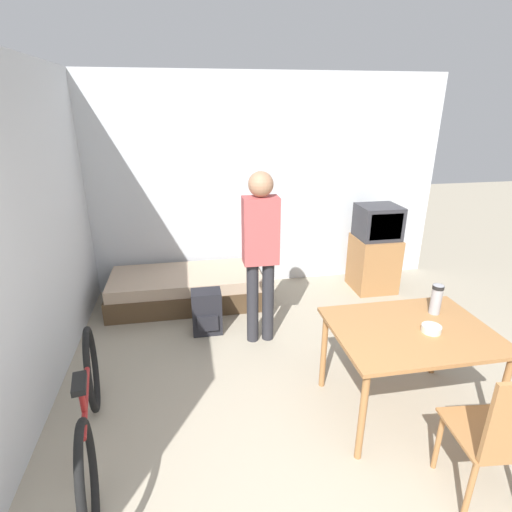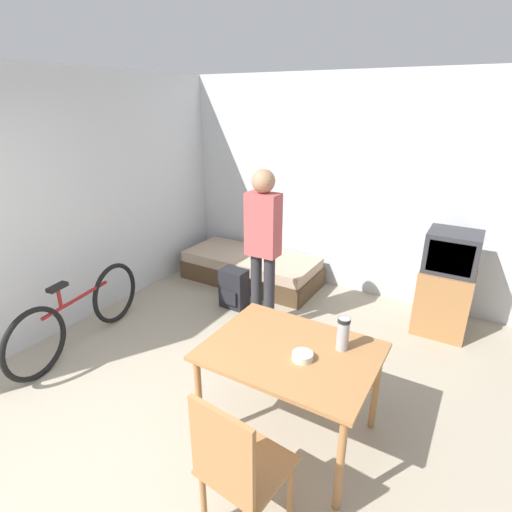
{
  "view_description": "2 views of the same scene",
  "coord_description": "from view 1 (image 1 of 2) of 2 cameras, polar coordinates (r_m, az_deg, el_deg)",
  "views": [
    {
      "loc": [
        -0.83,
        -1.11,
        2.33
      ],
      "look_at": [
        -0.23,
        2.3,
        1.0
      ],
      "focal_mm": 28.0,
      "sensor_mm": 36.0,
      "label": 1
    },
    {
      "loc": [
        1.77,
        -0.91,
        2.39
      ],
      "look_at": [
        -0.06,
        2.15,
        0.98
      ],
      "focal_mm": 28.0,
      "sensor_mm": 36.0,
      "label": 2
    }
  ],
  "objects": [
    {
      "name": "wooden_chair",
      "position": [
        2.88,
        31.84,
        -20.78
      ],
      "size": [
        0.48,
        0.48,
        1.0
      ],
      "color": "#9E6B3D",
      "rests_on": "ground_plane"
    },
    {
      "name": "tv",
      "position": [
        5.42,
        16.61,
        0.83
      ],
      "size": [
        0.53,
        0.53,
        1.13
      ],
      "color": "#9E6B3D",
      "rests_on": "ground_plane"
    },
    {
      "name": "wall_back",
      "position": [
        5.21,
        -0.68,
        10.15
      ],
      "size": [
        5.06,
        0.06,
        2.7
      ],
      "color": "silver",
      "rests_on": "ground_plane"
    },
    {
      "name": "backpack",
      "position": [
        4.34,
        -7.04,
        -7.96
      ],
      "size": [
        0.31,
        0.24,
        0.49
      ],
      "color": "black",
      "rests_on": "ground_plane"
    },
    {
      "name": "thermos_flask",
      "position": [
        3.49,
        24.37,
        -5.48
      ],
      "size": [
        0.09,
        0.09,
        0.25
      ],
      "color": "#99999E",
      "rests_on": "dining_table"
    },
    {
      "name": "dining_table",
      "position": [
        3.3,
        21.2,
        -10.93
      ],
      "size": [
        1.18,
        0.9,
        0.75
      ],
      "color": "#9E6B3D",
      "rests_on": "ground_plane"
    },
    {
      "name": "daybed",
      "position": [
        5.01,
        -9.85,
        -4.58
      ],
      "size": [
        1.86,
        0.82,
        0.39
      ],
      "color": "#4C3823",
      "rests_on": "ground_plane"
    },
    {
      "name": "person_standing",
      "position": [
        3.86,
        0.65,
        1.35
      ],
      "size": [
        0.34,
        0.24,
        1.76
      ],
      "color": "#28282D",
      "rests_on": "ground_plane"
    },
    {
      "name": "wall_left",
      "position": [
        3.45,
        -30.37,
        1.48
      ],
      "size": [
        0.06,
        4.91,
        2.7
      ],
      "color": "silver",
      "rests_on": "ground_plane"
    },
    {
      "name": "mate_bowl",
      "position": [
        3.26,
        23.77,
        -9.49
      ],
      "size": [
        0.14,
        0.14,
        0.05
      ],
      "color": "beige",
      "rests_on": "dining_table"
    },
    {
      "name": "bicycle",
      "position": [
        3.13,
        -22.65,
        -20.1
      ],
      "size": [
        0.35,
        1.74,
        0.77
      ],
      "color": "black",
      "rests_on": "ground_plane"
    }
  ]
}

